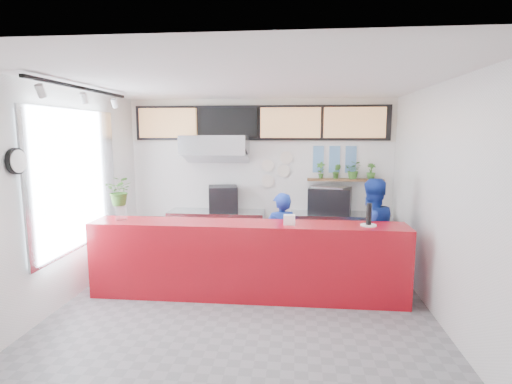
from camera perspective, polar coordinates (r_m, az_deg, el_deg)
The scene contains 46 objects.
floor at distance 5.67m, azimuth -1.78°, elevation -16.24°, with size 5.00×5.00×0.00m, color slate.
ceiling at distance 5.19m, azimuth -1.94°, elevation 15.46°, with size 5.00×5.00×0.00m, color silver.
wall_back at distance 7.68m, azimuth 0.59°, elevation 1.98°, with size 5.00×5.00×0.00m, color white.
wall_left at distance 6.07m, azimuth -25.94°, elevation -0.61°, with size 5.00×5.00×0.00m, color white.
wall_right at distance 5.49m, azimuth 25.01°, elevation -1.44°, with size 5.00×5.00×0.00m, color white.
service_counter at distance 5.83m, azimuth -1.29°, elevation -9.69°, with size 4.50×0.60×1.10m, color #A40B16.
cream_band at distance 7.63m, azimuth 0.60°, elevation 10.21°, with size 5.00×0.02×0.80m, color beige.
prep_bench at distance 7.69m, azimuth -5.60°, elevation -6.01°, with size 1.80×0.60×0.90m, color #B2B5BA.
panini_oven at distance 7.53m, azimuth -4.73°, elevation -0.97°, with size 0.53×0.53×0.48m, color black.
extraction_hood at distance 7.40m, azimuth -5.87°, elevation 6.73°, with size 1.20×0.70×0.35m, color #B2B5BA.
hood_lip at distance 7.41m, azimuth -5.84°, elevation 5.19°, with size 1.20×0.70×0.08m, color #B2B5BA.
right_bench at distance 7.59m, azimuth 11.79°, elevation -6.35°, with size 1.80×0.60×0.90m, color #B2B5BA.
espresso_machine at distance 7.43m, azimuth 10.52°, elevation -1.20°, with size 0.74×0.53×0.48m, color black.
espresso_tray at distance 7.40m, azimuth 10.57°, elevation 0.62°, with size 0.59×0.41×0.05m, color silver.
herb_shelf at distance 7.61m, azimuth 12.62°, elevation 1.71°, with size 1.40×0.18×0.04m, color brown.
menu_board_far_left at distance 7.87m, azimuth -12.46°, elevation 9.59°, with size 1.10×0.10×0.55m, color tan.
menu_board_mid_left at distance 7.59m, azimuth -3.99°, elevation 9.82°, with size 1.10×0.10×0.55m, color black.
menu_board_mid_right at distance 7.49m, azimuth 4.93°, elevation 9.83°, with size 1.10×0.10×0.55m, color tan.
menu_board_far_right at distance 7.56m, azimuth 13.89°, elevation 9.60°, with size 1.10×0.10×0.55m, color tan.
soffit at distance 7.60m, azimuth 0.58°, elevation 9.84°, with size 4.80×0.04×0.65m, color black.
window_pane at distance 6.29m, azimuth -24.40°, elevation 1.61°, with size 0.04×2.20×1.90m, color silver.
window_frame at distance 6.28m, azimuth -24.24°, elevation 1.61°, with size 0.03×2.30×2.00m, color #B2B5BA.
wall_clock_rim at distance 5.25m, azimuth -31.07°, elevation 3.79°, with size 0.30×0.30×0.05m, color black.
wall_clock_face at distance 5.24m, azimuth -30.81°, elevation 3.80°, with size 0.26×0.26×0.02m, color white.
track_rail at distance 5.84m, azimuth -23.44°, elevation 13.41°, with size 0.05×2.40×0.04m, color black.
dec_plate_a at distance 7.62m, azimuth 1.70°, elevation 3.81°, with size 0.24×0.24×0.03m, color silver.
dec_plate_b at distance 7.61m, azimuth 3.95°, elevation 3.03°, with size 0.24×0.24×0.03m, color silver.
dec_plate_c at distance 7.65m, azimuth 1.69°, elevation 1.57°, with size 0.24×0.24×0.03m, color silver.
dec_plate_d at distance 7.59m, azimuth 4.35°, elevation 4.91°, with size 0.24×0.24×0.03m, color silver.
photo_frame_a at distance 7.60m, azimuth 8.91°, elevation 5.59°, with size 0.20×0.02×0.25m, color #598CBF.
photo_frame_b at distance 7.63m, azimuth 11.17°, elevation 5.54°, with size 0.20×0.02×0.25m, color #598CBF.
photo_frame_c at distance 7.66m, azimuth 13.41°, elevation 5.48°, with size 0.20×0.02×0.25m, color #598CBF.
photo_frame_d at distance 7.62m, azimuth 8.86°, elevation 3.71°, with size 0.20×0.02×0.25m, color #598CBF.
photo_frame_e at distance 7.64m, azimuth 11.12°, elevation 3.67°, with size 0.20×0.02×0.25m, color #598CBF.
photo_frame_f at distance 7.68m, azimuth 13.35°, elevation 3.62°, with size 0.20×0.02×0.25m, color #598CBF.
staff_center at distance 6.24m, azimuth 3.56°, elevation -6.76°, with size 0.53×0.35×1.46m, color #163198.
staff_right at distance 6.37m, azimuth 16.01°, elevation -5.70°, with size 0.82×0.64×1.69m, color #163198.
herb_a at distance 7.55m, azimuth 9.22°, elevation 3.11°, with size 0.17×0.11×0.31m, color #3A6E26.
herb_b at distance 7.57m, azimuth 11.45°, elevation 2.92°, with size 0.15×0.12×0.28m, color #3A6E26.
herb_c at distance 7.61m, azimuth 13.78°, elevation 3.07°, with size 0.30×0.26×0.33m, color #3A6E26.
herb_d at distance 7.66m, azimuth 16.11°, elevation 2.87°, with size 0.16×0.14×0.29m, color #3A6E26.
glass_vase at distance 6.16m, azimuth -18.71°, elevation -2.91°, with size 0.16×0.16×0.20m, color white.
basil_vase at distance 6.11m, azimuth -18.85°, elevation 0.15°, with size 0.38×0.33×0.43m, color #3A6E26.
napkin_holder at distance 5.58m, azimuth 4.78°, elevation -3.97°, with size 0.16×0.10×0.14m, color white.
white_plate at distance 5.72m, azimuth 15.78°, elevation -4.58°, with size 0.22×0.22×0.02m, color white.
pepper_mill at distance 5.69m, azimuth 15.84°, elevation -3.05°, with size 0.07×0.07×0.30m, color black.
Camera 1 is at (0.68, -5.10, 2.37)m, focal length 28.00 mm.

